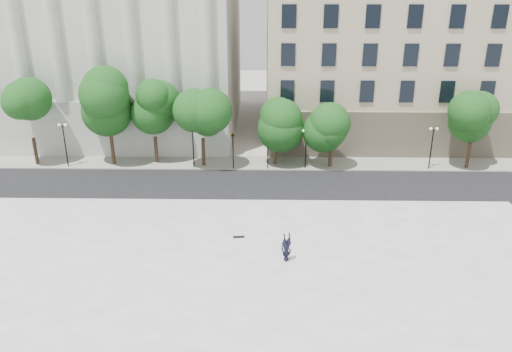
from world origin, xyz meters
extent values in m
plane|color=beige|center=(0.00, 0.00, 0.00)|extent=(160.00, 160.00, 0.00)
cube|color=white|center=(0.00, 3.00, 0.23)|extent=(44.00, 22.00, 0.45)
cube|color=black|center=(0.00, 18.00, 0.01)|extent=(60.00, 8.00, 0.02)
cube|color=#A4A298|center=(0.00, 24.00, 0.06)|extent=(60.00, 4.00, 0.12)
cube|color=silver|center=(-17.00, 39.00, 12.50)|extent=(30.00, 26.00, 25.00)
cube|color=#C5B296|center=(20.00, 39.00, 10.50)|extent=(36.00, 26.00, 21.00)
cylinder|color=black|center=(-1.34, 22.30, 1.75)|extent=(0.10, 0.10, 3.50)
imported|color=black|center=(-1.34, 22.30, 3.83)|extent=(0.40, 1.66, 0.66)
cylinder|color=black|center=(2.07, 22.30, 1.75)|extent=(0.10, 0.10, 3.50)
imported|color=black|center=(2.07, 22.30, 3.86)|extent=(0.71, 1.85, 0.73)
imported|color=black|center=(3.22, 4.39, 0.72)|extent=(1.32, 2.10, 0.54)
cube|color=black|center=(-0.04, 7.47, 0.49)|extent=(0.85, 0.30, 0.08)
cylinder|color=#382619|center=(-21.37, 23.29, 1.42)|extent=(0.36, 0.36, 2.83)
sphere|color=#123F12|center=(-21.37, 23.29, 5.26)|extent=(3.63, 3.63, 3.63)
cylinder|color=#382619|center=(-13.58, 23.46, 1.54)|extent=(0.36, 0.36, 3.08)
sphere|color=#123F12|center=(-13.58, 23.46, 5.71)|extent=(4.47, 4.47, 4.47)
cylinder|color=#382619|center=(-9.31, 24.05, 1.39)|extent=(0.36, 0.36, 2.79)
sphere|color=#123F12|center=(-9.31, 24.05, 5.17)|extent=(3.76, 3.76, 3.76)
cylinder|color=#382619|center=(-4.37, 23.20, 1.46)|extent=(0.36, 0.36, 2.92)
sphere|color=#123F12|center=(-4.37, 23.20, 5.42)|extent=(3.98, 3.98, 3.98)
cylinder|color=#382619|center=(2.78, 23.73, 1.37)|extent=(0.36, 0.36, 2.73)
sphere|color=#123F12|center=(2.78, 23.73, 5.07)|extent=(4.45, 4.45, 4.45)
cylinder|color=#382619|center=(8.32, 23.13, 1.29)|extent=(0.36, 0.36, 2.57)
sphere|color=#123F12|center=(8.32, 23.13, 4.78)|extent=(3.69, 3.69, 3.69)
cylinder|color=#382619|center=(21.90, 22.97, 1.32)|extent=(0.36, 0.36, 2.64)
sphere|color=#123F12|center=(21.90, 22.97, 4.90)|extent=(3.79, 3.79, 3.79)
cylinder|color=black|center=(-17.96, 22.60, 2.15)|extent=(0.12, 0.12, 4.30)
cube|color=black|center=(-17.96, 22.60, 4.30)|extent=(0.60, 0.06, 0.06)
sphere|color=white|center=(-18.26, 22.60, 4.40)|extent=(0.28, 0.28, 0.28)
sphere|color=white|center=(-17.66, 22.60, 4.40)|extent=(0.28, 0.28, 0.28)
cylinder|color=black|center=(-5.29, 22.60, 2.12)|extent=(0.12, 0.12, 4.23)
cube|color=black|center=(-5.29, 22.60, 4.23)|extent=(0.60, 0.06, 0.06)
sphere|color=white|center=(-5.59, 22.60, 4.33)|extent=(0.28, 0.28, 0.28)
sphere|color=white|center=(-4.99, 22.60, 4.33)|extent=(0.28, 0.28, 0.28)
cylinder|color=black|center=(5.80, 22.60, 1.92)|extent=(0.12, 0.12, 3.85)
cube|color=black|center=(5.80, 22.60, 3.85)|extent=(0.60, 0.06, 0.06)
sphere|color=white|center=(5.50, 22.60, 3.95)|extent=(0.28, 0.28, 0.28)
sphere|color=white|center=(6.10, 22.60, 3.95)|extent=(0.28, 0.28, 0.28)
cylinder|color=black|center=(18.04, 22.60, 2.05)|extent=(0.12, 0.12, 4.11)
cube|color=black|center=(18.04, 22.60, 4.11)|extent=(0.60, 0.06, 0.06)
sphere|color=white|center=(17.74, 22.60, 4.21)|extent=(0.28, 0.28, 0.28)
sphere|color=white|center=(18.34, 22.60, 4.21)|extent=(0.28, 0.28, 0.28)
camera|label=1|loc=(1.75, -23.96, 17.61)|focal=35.00mm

